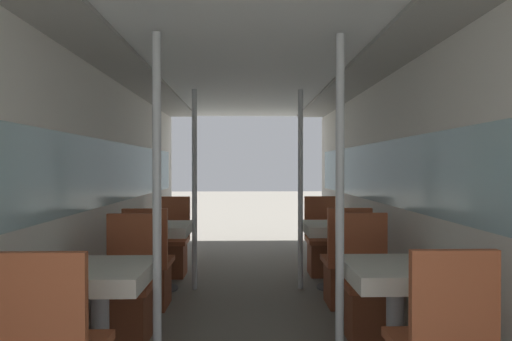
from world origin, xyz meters
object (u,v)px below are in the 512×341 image
object	(u,v)px
chair_left_far_0	(127,302)
chair_right_far_0	(368,300)
dining_table_right_1	(333,234)
dining_table_left_1	(162,234)
support_pole_left_1	(195,189)
support_pole_right_0	(340,206)
chair_left_far_1	(171,251)
support_pole_left_0	(157,206)
chair_right_far_1	(323,251)
support_pole_right_1	(300,189)
dining_table_left_0	(100,284)
dining_table_right_0	(395,282)
chair_right_near_1	(345,275)
chair_left_near_1	(149,277)

from	to	relation	value
chair_left_far_0	chair_right_far_0	size ratio (longest dim) A/B	1.00
dining_table_right_1	dining_table_left_1	bearing A→B (deg)	180.00
support_pole_left_1	support_pole_right_0	bearing A→B (deg)	-57.74
chair_left_far_1	chair_right_far_0	size ratio (longest dim) A/B	1.00
support_pole_left_0	chair_right_far_1	bearing A→B (deg)	57.73
chair_right_far_0	support_pole_right_1	bearing A→B (deg)	-74.33
dining_table_left_1	support_pole_right_1	size ratio (longest dim) A/B	0.33
dining_table_left_0	dining_table_right_0	xyz separation A→B (m)	(1.88, 0.00, 0.00)
dining_table_left_1	dining_table_right_1	distance (m)	1.88
dining_table_right_1	chair_right_far_1	bearing A→B (deg)	90.00
dining_table_right_0	dining_table_right_1	bearing A→B (deg)	90.00
support_pole_left_1	support_pole_right_0	size ratio (longest dim) A/B	1.00
chair_left_far_0	chair_right_far_0	world-z (taller)	same
chair_right_near_1	support_pole_right_0	bearing A→B (deg)	-105.67
support_pole_right_1	chair_right_far_1	bearing A→B (deg)	57.67
chair_left_far_0	support_pole_left_0	size ratio (longest dim) A/B	0.44
dining_table_left_0	chair_left_near_1	xyz separation A→B (m)	(0.00, 1.28, -0.31)
dining_table_left_0	support_pole_right_0	xyz separation A→B (m)	(1.52, 0.00, 0.49)
chair_left_far_0	dining_table_right_0	distance (m)	1.99
dining_table_right_1	chair_left_far_1	bearing A→B (deg)	163.24
support_pole_left_0	support_pole_left_1	size ratio (longest dim) A/B	1.00
chair_left_far_1	support_pole_right_0	world-z (taller)	support_pole_right_0
dining_table_left_0	support_pole_left_1	xyz separation A→B (m)	(0.36, 1.84, 0.49)
chair_right_far_1	support_pole_right_1	xyz separation A→B (m)	(-0.36, -0.57, 0.80)
chair_right_far_0	chair_right_near_1	world-z (taller)	same
dining_table_right_1	chair_left_far_0	bearing A→B (deg)	-145.81
chair_left_near_1	support_pole_right_0	distance (m)	2.14
support_pole_left_0	chair_right_near_1	world-z (taller)	support_pole_left_0
chair_right_near_1	support_pole_left_1	bearing A→B (deg)	159.59
chair_left_far_1	dining_table_right_1	xyz separation A→B (m)	(1.88, -0.57, 0.31)
chair_left_far_0	dining_table_left_1	distance (m)	1.31
chair_left_far_0	chair_right_near_1	bearing A→B (deg)	-159.28
support_pole_left_0	dining_table_left_1	distance (m)	1.94
chair_left_far_1	dining_table_left_0	bearing A→B (deg)	90.00
dining_table_right_1	chair_right_near_1	size ratio (longest dim) A/B	0.74
chair_left_near_1	chair_right_far_1	xyz separation A→B (m)	(1.88, 1.13, 0.00)
chair_left_far_0	chair_right_near_1	xyz separation A→B (m)	(1.88, 0.71, 0.00)
chair_left_far_0	dining_table_right_0	bearing A→B (deg)	163.24
chair_left_near_1	dining_table_right_0	bearing A→B (deg)	-34.19
support_pole_left_0	support_pole_right_1	xyz separation A→B (m)	(1.16, 1.84, 0.00)
chair_right_far_0	chair_right_far_1	distance (m)	1.84
chair_left_far_0	support_pole_right_0	world-z (taller)	support_pole_right_0
chair_left_far_1	support_pole_left_1	world-z (taller)	support_pole_left_1
chair_left_near_1	support_pole_left_1	xyz separation A→B (m)	(0.36, 0.57, 0.80)
support_pole_right_0	chair_right_far_1	size ratio (longest dim) A/B	2.28
chair_left_far_0	dining_table_left_1	bearing A→B (deg)	-90.00
chair_right_far_1	dining_table_left_0	bearing A→B (deg)	52.04
chair_left_near_1	dining_table_right_0	size ratio (longest dim) A/B	1.34
chair_left_far_0	chair_right_far_0	xyz separation A→B (m)	(1.88, 0.00, 0.00)
dining_table_right_1	support_pole_right_1	bearing A→B (deg)	180.00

